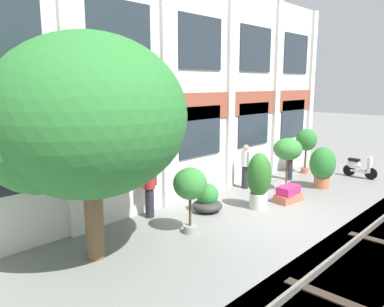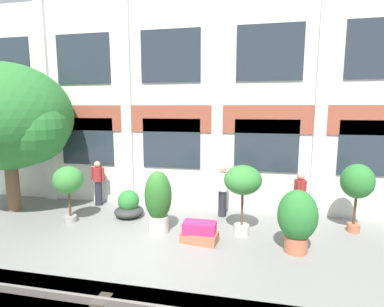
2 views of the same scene
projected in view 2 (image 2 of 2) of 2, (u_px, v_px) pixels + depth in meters
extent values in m
plane|color=gray|center=(139.00, 246.00, 7.57)|extent=(80.00, 80.00, 0.00)
cube|color=silver|center=(173.00, 104.00, 10.34)|extent=(15.84, 0.50, 7.18)
cube|color=#9E4C38|center=(171.00, 119.00, 10.15)|extent=(15.84, 0.06, 0.90)
cube|color=silver|center=(46.00, 104.00, 10.99)|extent=(0.36, 0.16, 7.18)
cube|color=silver|center=(126.00, 104.00, 10.35)|extent=(0.36, 0.16, 7.18)
cube|color=silver|center=(218.00, 104.00, 9.72)|extent=(0.36, 0.16, 7.18)
cube|color=silver|center=(321.00, 104.00, 9.09)|extent=(0.36, 0.16, 7.18)
cube|color=#28333D|center=(13.00, 139.00, 11.54)|extent=(2.03, 0.04, 1.70)
cube|color=#28333D|center=(87.00, 141.00, 10.90)|extent=(2.03, 0.04, 1.70)
cube|color=#28333D|center=(171.00, 143.00, 10.27)|extent=(2.03, 0.04, 1.70)
cube|color=#28333D|center=(266.00, 146.00, 9.64)|extent=(2.03, 0.04, 1.70)
cube|color=#28333D|center=(374.00, 149.00, 9.01)|extent=(2.03, 0.04, 1.70)
cube|color=#28333D|center=(6.00, 62.00, 11.09)|extent=(2.03, 0.04, 1.70)
cube|color=#28333D|center=(83.00, 59.00, 10.46)|extent=(2.03, 0.04, 1.70)
cube|color=#28333D|center=(170.00, 56.00, 9.83)|extent=(2.03, 0.04, 1.70)
cube|color=#28333D|center=(270.00, 52.00, 9.20)|extent=(2.03, 0.04, 1.70)
cube|color=#28333D|center=(384.00, 48.00, 8.56)|extent=(2.03, 0.04, 1.70)
cube|color=slate|center=(91.00, 300.00, 5.34)|extent=(23.84, 0.07, 0.15)
cylinder|color=brown|center=(12.00, 178.00, 10.03)|extent=(0.41, 0.41, 2.23)
ellipsoid|color=#2D7A33|center=(6.00, 117.00, 9.71)|extent=(4.13, 4.13, 3.45)
sphere|color=#2D7A33|center=(30.00, 128.00, 9.37)|extent=(2.27, 2.27, 2.27)
cylinder|color=beige|center=(159.00, 224.00, 8.37)|extent=(0.56, 0.56, 0.49)
ellipsoid|color=#286023|center=(158.00, 196.00, 8.24)|extent=(0.75, 0.75, 1.38)
cylinder|color=beige|center=(242.00, 230.00, 8.24)|extent=(0.42, 0.42, 0.28)
cylinder|color=brown|center=(242.00, 205.00, 8.13)|extent=(0.07, 0.07, 1.11)
ellipsoid|color=#388438|center=(243.00, 180.00, 8.03)|extent=(1.01, 1.01, 0.79)
cylinder|color=gray|center=(71.00, 219.00, 9.15)|extent=(0.36, 0.36, 0.20)
cylinder|color=#4C3826|center=(69.00, 201.00, 9.07)|extent=(0.07, 0.07, 0.96)
ellipsoid|color=#388438|center=(68.00, 180.00, 8.97)|extent=(0.88, 0.88, 0.83)
cube|color=#B76647|center=(199.00, 237.00, 7.80)|extent=(1.00, 0.63, 0.26)
cube|color=#DB2866|center=(199.00, 227.00, 7.75)|extent=(0.84, 0.46, 0.28)
cylinder|color=#B76647|center=(353.00, 228.00, 8.43)|extent=(0.34, 0.34, 0.24)
cylinder|color=#4C3826|center=(355.00, 206.00, 8.33)|extent=(0.07, 0.07, 1.04)
ellipsoid|color=#2D7A33|center=(357.00, 181.00, 8.23)|extent=(0.88, 0.88, 0.96)
cylinder|color=#B76647|center=(296.00, 244.00, 7.27)|extent=(0.55, 0.55, 0.40)
ellipsoid|color=#2D7A33|center=(297.00, 215.00, 7.15)|extent=(0.94, 0.94, 1.23)
ellipsoid|color=#333333|center=(129.00, 211.00, 9.59)|extent=(0.93, 0.93, 0.36)
sphere|color=#2D7A33|center=(129.00, 201.00, 9.53)|extent=(0.68, 0.68, 0.68)
cylinder|color=#282833|center=(222.00, 203.00, 9.62)|extent=(0.26, 0.26, 0.85)
cylinder|color=silver|center=(223.00, 182.00, 9.51)|extent=(0.34, 0.34, 0.58)
sphere|color=tan|center=(223.00, 169.00, 9.45)|extent=(0.22, 0.22, 0.22)
cylinder|color=silver|center=(220.00, 182.00, 9.32)|extent=(0.09, 0.09, 0.52)
cylinder|color=silver|center=(226.00, 179.00, 9.69)|extent=(0.09, 0.09, 0.52)
cylinder|color=#282833|center=(299.00, 214.00, 8.62)|extent=(0.26, 0.26, 0.85)
cylinder|color=maroon|center=(300.00, 190.00, 8.51)|extent=(0.34, 0.34, 0.59)
sphere|color=tan|center=(301.00, 176.00, 8.45)|extent=(0.22, 0.22, 0.22)
cylinder|color=maroon|center=(299.00, 191.00, 8.32)|extent=(0.09, 0.09, 0.53)
cylinder|color=maroon|center=(302.00, 187.00, 8.69)|extent=(0.09, 0.09, 0.53)
cylinder|color=#282833|center=(99.00, 193.00, 10.71)|extent=(0.26, 0.26, 0.87)
cylinder|color=maroon|center=(98.00, 174.00, 10.60)|extent=(0.34, 0.34, 0.51)
sphere|color=#D6A486|center=(97.00, 164.00, 10.54)|extent=(0.22, 0.22, 0.22)
cylinder|color=maroon|center=(92.00, 173.00, 10.66)|extent=(0.09, 0.09, 0.46)
cylinder|color=maroon|center=(103.00, 174.00, 10.54)|extent=(0.09, 0.09, 0.46)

